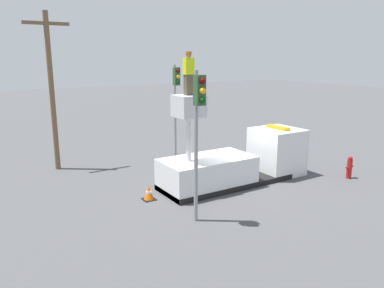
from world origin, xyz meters
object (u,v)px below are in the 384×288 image
at_px(traffic_cone_rear, 149,193).
at_px(worker, 189,73).
at_px(fire_hydrant, 349,167).
at_px(traffic_light_across, 176,93).
at_px(bucket_truck, 237,163).
at_px(utility_pole, 51,87).
at_px(traffic_light_pole, 198,117).

bearing_deg(traffic_cone_rear, worker, -4.32).
relative_size(worker, fire_hydrant, 1.57).
bearing_deg(traffic_light_across, fire_hydrant, -57.25).
relative_size(bucket_truck, traffic_cone_rear, 12.41).
height_order(bucket_truck, utility_pole, utility_pole).
bearing_deg(worker, traffic_light_across, 65.27).
relative_size(traffic_light_pole, traffic_light_across, 1.00).
bearing_deg(worker, fire_hydrant, -18.00).
height_order(traffic_light_across, utility_pole, utility_pole).
height_order(worker, traffic_cone_rear, worker).
relative_size(bucket_truck, utility_pole, 0.93).
xyz_separation_m(worker, fire_hydrant, (7.63, -2.48, -4.56)).
relative_size(traffic_light_pole, utility_pole, 0.67).
bearing_deg(worker, traffic_cone_rear, 175.68).
relative_size(traffic_cone_rear, utility_pole, 0.07).
bearing_deg(fire_hydrant, traffic_light_across, 122.75).
xyz_separation_m(traffic_light_pole, traffic_cone_rear, (-0.55, 2.88, -3.50)).
height_order(traffic_light_pole, utility_pole, utility_pole).
bearing_deg(bucket_truck, worker, 180.00).
xyz_separation_m(worker, utility_pole, (-4.01, 6.68, -0.81)).
relative_size(traffic_light_pole, fire_hydrant, 4.82).
bearing_deg(traffic_cone_rear, bucket_truck, -1.78).
bearing_deg(traffic_light_pole, bucket_truck, 34.57).
distance_m(bucket_truck, worker, 4.96).
distance_m(worker, traffic_cone_rear, 5.18).
bearing_deg(traffic_cone_rear, traffic_light_pole, -79.14).
bearing_deg(traffic_light_pole, traffic_cone_rear, 100.86).
height_order(traffic_light_pole, traffic_light_across, same).
xyz_separation_m(bucket_truck, traffic_light_across, (-0.15, 5.47, 2.85)).
bearing_deg(utility_pole, bucket_truck, -44.98).
distance_m(traffic_light_pole, traffic_light_across, 9.06).
relative_size(traffic_light_across, traffic_cone_rear, 8.97).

